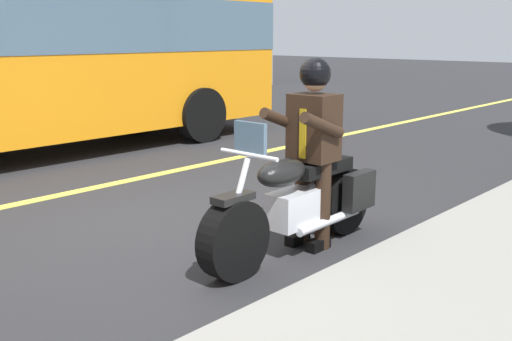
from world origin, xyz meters
name	(u,v)px	position (x,y,z in m)	size (l,w,h in m)	color
ground_plane	(168,229)	(0.00, 0.00, 0.00)	(80.00, 80.00, 0.00)	#28282B
lane_center_stripe	(67,194)	(0.00, -2.00, 0.01)	(60.00, 0.16, 0.01)	#E5DB4C
motorcycle_main	(299,203)	(-0.43, 1.35, 0.45)	(2.21, 0.61, 1.26)	black
rider_main	(313,137)	(-0.62, 1.35, 1.04)	(0.62, 0.55, 1.74)	black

